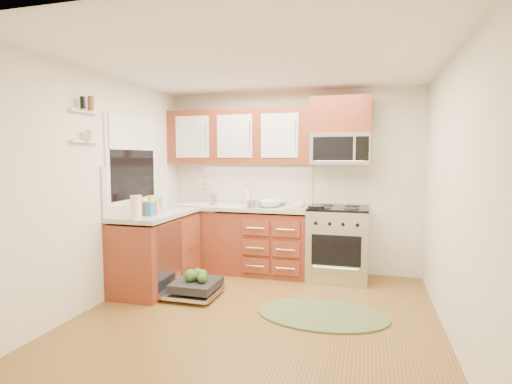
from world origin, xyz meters
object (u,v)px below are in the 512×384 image
(range, at_px, (338,243))
(microwave, at_px, (340,149))
(dishwasher, at_px, (193,288))
(cutting_board, at_px, (298,209))
(paper_towel_roll, at_px, (136,207))
(cup, at_px, (300,205))
(bowl_b, at_px, (269,204))
(rug, at_px, (322,314))
(stock_pot, at_px, (253,204))
(bowl_a, at_px, (274,203))
(sink, at_px, (200,213))
(upper_cabinets, at_px, (239,137))
(skillet, at_px, (316,207))

(range, relative_size, microwave, 1.25)
(dishwasher, height_order, cutting_board, cutting_board)
(paper_towel_roll, bearing_deg, range, 35.27)
(microwave, bearing_deg, cutting_board, -146.58)
(cup, bearing_deg, cutting_board, -109.90)
(microwave, relative_size, bowl_b, 2.56)
(rug, bearing_deg, stock_pot, 134.04)
(bowl_a, bearing_deg, range, -10.80)
(sink, bearing_deg, range, 0.30)
(dishwasher, xyz_separation_m, paper_towel_roll, (-0.51, -0.32, 0.95))
(sink, bearing_deg, cup, -5.70)
(microwave, bearing_deg, bowl_b, -167.47)
(cup, bearing_deg, bowl_b, 170.40)
(cutting_board, relative_size, bowl_a, 0.97)
(bowl_a, relative_size, bowl_b, 0.97)
(bowl_b, bearing_deg, upper_cabinets, 155.39)
(stock_pot, bearing_deg, paper_towel_roll, -127.67)
(skillet, bearing_deg, cup, 156.28)
(bowl_a, xyz_separation_m, cup, (0.41, -0.32, 0.02))
(range, xyz_separation_m, rug, (-0.06, -1.28, -0.46))
(skillet, distance_m, bowl_b, 0.67)
(skillet, height_order, stock_pot, stock_pot)
(upper_cabinets, distance_m, paper_towel_roll, 1.91)
(stock_pot, xyz_separation_m, bowl_b, (0.18, 0.13, -0.01))
(sink, distance_m, stock_pot, 0.88)
(paper_towel_roll, bearing_deg, stock_pot, 52.33)
(range, distance_m, rug, 1.36)
(paper_towel_roll, bearing_deg, bowl_b, 50.16)
(paper_towel_roll, relative_size, bowl_a, 0.89)
(sink, bearing_deg, microwave, 3.85)
(microwave, xyz_separation_m, rug, (-0.06, -1.40, -1.69))
(dishwasher, distance_m, stock_pot, 1.35)
(cutting_board, distance_m, bowl_a, 0.55)
(rug, xyz_separation_m, bowl_a, (-0.83, 1.45, 0.95))
(sink, xyz_separation_m, skillet, (1.67, -0.24, 0.17))
(microwave, distance_m, cutting_board, 0.97)
(stock_pot, xyz_separation_m, cutting_board, (0.59, 0.00, -0.04))
(cutting_board, xyz_separation_m, paper_towel_roll, (-1.55, -1.24, 0.12))
(microwave, xyz_separation_m, dishwasher, (-1.54, -1.25, -1.60))
(range, distance_m, bowl_a, 1.03)
(range, relative_size, stock_pot, 5.23)
(bowl_b, height_order, cup, cup)
(upper_cabinets, xyz_separation_m, dishwasher, (-0.13, -1.27, -1.77))
(dishwasher, height_order, bowl_b, bowl_b)
(rug, relative_size, cutting_board, 4.72)
(upper_cabinets, xyz_separation_m, sink, (-0.52, -0.16, -1.07))
(skillet, distance_m, bowl_a, 0.76)
(paper_towel_roll, bearing_deg, skillet, 33.88)
(microwave, relative_size, stock_pot, 4.18)
(range, height_order, paper_towel_roll, paper_towel_roll)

